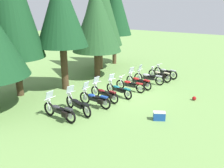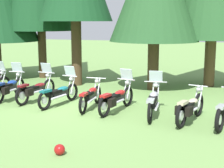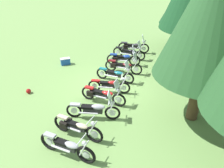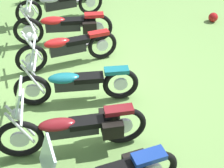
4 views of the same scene
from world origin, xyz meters
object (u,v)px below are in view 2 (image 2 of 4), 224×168
Objects in this scene: motorcycle_2 at (9,88)px; motorcycle_4 at (60,93)px; motorcycle_6 at (116,98)px; motorcycle_7 at (153,101)px; motorcycle_5 at (91,96)px; dropped_helmet at (60,150)px; motorcycle_8 at (190,108)px; motorcycle_3 at (36,89)px.

motorcycle_2 reaches higher than motorcycle_4.
motorcycle_7 is at bearing -82.83° from motorcycle_6.
motorcycle_4 is 1.02× the size of motorcycle_5.
motorcycle_2 reaches higher than motorcycle_5.
dropped_helmet is (4.25, -4.36, -0.36)m from motorcycle_2.
motorcycle_8 is at bearing -112.93° from motorcycle_7.
motorcycle_7 reaches higher than motorcycle_8.
motorcycle_4 is 4.70m from motorcycle_8.
motorcycle_4 is at bearing 95.85° from motorcycle_8.
motorcycle_2 is at bearing 96.84° from motorcycle_6.
motorcycle_7 is at bearing -84.65° from motorcycle_4.
motorcycle_2 is 6.10m from dropped_helmet.
motorcycle_5 is at bearing 78.66° from motorcycle_7.
motorcycle_7 is at bearing -97.14° from motorcycle_2.
motorcycle_6 reaches higher than motorcycle_7.
motorcycle_3 is at bearing 95.09° from motorcycle_8.
motorcycle_6 is at bearing 80.53° from motorcycle_7.
motorcycle_3 is 1.03× the size of motorcycle_4.
motorcycle_5 is 8.82× the size of dropped_helmet.
motorcycle_7 is at bearing -98.85° from motorcycle_5.
motorcycle_4 is at bearing 82.88° from motorcycle_5.
motorcycle_2 reaches higher than motorcycle_3.
motorcycle_5 is at bearing -96.10° from motorcycle_2.
motorcycle_6 reaches higher than dropped_helmet.
motorcycle_6 is 1.06× the size of motorcycle_8.
motorcycle_4 is 1.24m from motorcycle_5.
motorcycle_3 is 5.51m from dropped_helmet.
motorcycle_4 is (2.20, -0.14, -0.04)m from motorcycle_2.
motorcycle_2 is 6.90m from motorcycle_8.
motorcycle_2 reaches higher than motorcycle_8.
dropped_helmet is at bearing -170.93° from motorcycle_5.
motorcycle_4 is at bearing 95.20° from motorcycle_6.
motorcycle_7 is at bearing -89.91° from motorcycle_3.
motorcycle_2 is at bearing 80.27° from motorcycle_7.
motorcycle_3 is 5.85m from motorcycle_8.
motorcycle_6 reaches higher than motorcycle_5.
motorcycle_8 is at bearing 53.27° from dropped_helmet.
motorcycle_5 is (2.36, -0.37, -0.03)m from motorcycle_3.
motorcycle_5 is 3.46m from motorcycle_8.
motorcycle_2 is 8.78× the size of dropped_helmet.
motorcycle_4 is (1.12, -0.26, -0.02)m from motorcycle_3.
motorcycle_2 is 0.96× the size of motorcycle_6.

